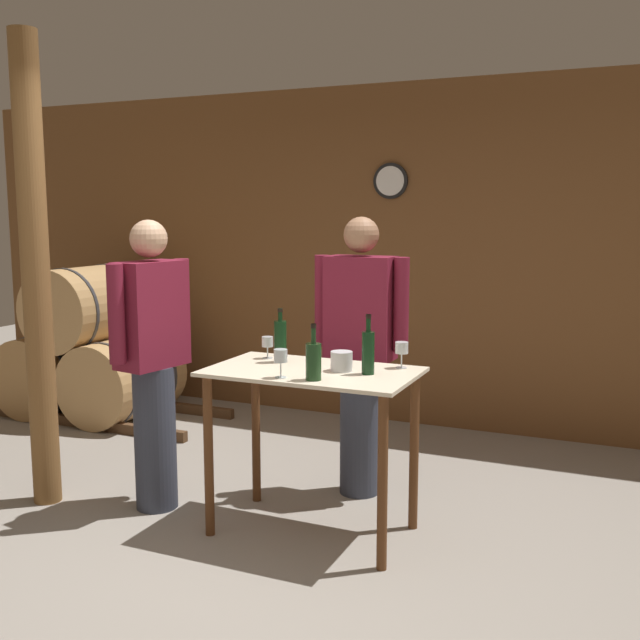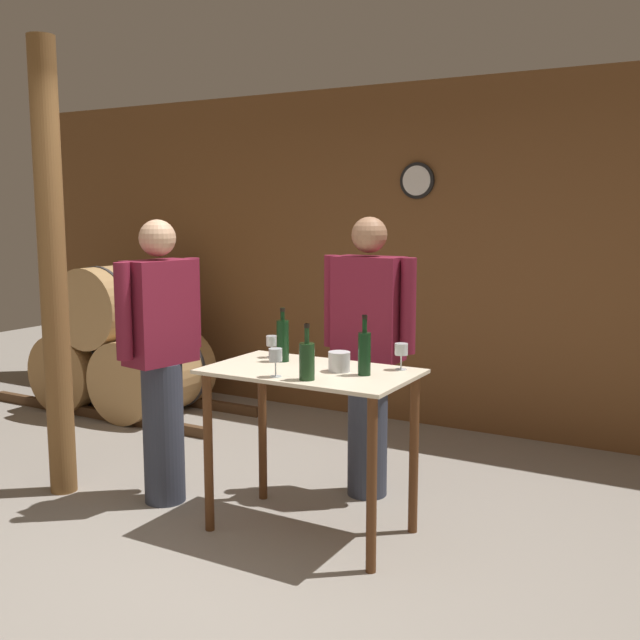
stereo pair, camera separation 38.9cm
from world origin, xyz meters
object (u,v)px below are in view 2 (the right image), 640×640
at_px(wine_bottle_center, 364,352).
at_px(wine_glass_near_right, 401,350).
at_px(wine_bottle_far_left, 283,340).
at_px(person_host, 368,351).
at_px(ice_bucket, 339,362).
at_px(wine_bottle_left, 307,360).
at_px(wine_glass_near_left, 272,342).
at_px(wine_glass_near_center, 275,356).
at_px(wooden_post, 53,273).
at_px(person_visitor_with_scarf, 161,356).

height_order(wine_bottle_center, wine_glass_near_right, wine_bottle_center).
xyz_separation_m(wine_bottle_far_left, person_host, (0.27, 0.52, -0.12)).
bearing_deg(wine_bottle_far_left, ice_bucket, -11.14).
relative_size(wine_bottle_far_left, wine_bottle_left, 1.07).
height_order(wine_glass_near_left, wine_glass_near_center, wine_glass_near_center).
relative_size(wooden_post, wine_bottle_far_left, 9.05).
relative_size(wooden_post, wine_glass_near_right, 19.29).
bearing_deg(wine_glass_near_right, wine_bottle_center, -117.97).
bearing_deg(wine_glass_near_left, wine_glass_near_right, 3.97).
bearing_deg(wine_glass_near_center, person_host, 83.60).
xyz_separation_m(wooden_post, ice_bucket, (1.77, 0.28, -0.41)).
height_order(wine_glass_near_right, person_visitor_with_scarf, person_visitor_with_scarf).
bearing_deg(wine_bottle_center, wooden_post, -172.16).
height_order(wine_bottle_far_left, wine_bottle_left, wine_bottle_far_left).
bearing_deg(person_visitor_with_scarf, wine_bottle_far_left, 13.29).
distance_m(ice_bucket, person_host, 0.61).
distance_m(wine_glass_near_left, ice_bucket, 0.53).
xyz_separation_m(wine_glass_near_center, wine_glass_near_right, (0.48, 0.46, -0.00)).
bearing_deg(wine_glass_near_left, wine_bottle_far_left, -29.16).
distance_m(wine_bottle_far_left, ice_bucket, 0.41).
bearing_deg(person_visitor_with_scarf, wine_glass_near_right, 11.78).
height_order(wine_glass_near_left, person_visitor_with_scarf, person_visitor_with_scarf).
height_order(wine_bottle_far_left, person_host, person_host).
xyz_separation_m(ice_bucket, person_host, (-0.12, 0.59, -0.05)).
bearing_deg(person_host, wooden_post, -152.15).
xyz_separation_m(wine_bottle_far_left, wine_glass_near_center, (0.18, -0.35, -0.02)).
bearing_deg(wine_bottle_left, wine_glass_near_right, 55.07).
bearing_deg(wine_bottle_left, wine_glass_near_left, 139.67).
relative_size(wine_bottle_left, ice_bucket, 2.45).
distance_m(wooden_post, wine_bottle_center, 1.97).
xyz_separation_m(wine_bottle_center, wine_glass_near_right, (0.11, 0.21, -0.02)).
bearing_deg(wine_glass_near_left, person_host, 49.44).
distance_m(wine_glass_near_left, person_visitor_with_scarf, 0.66).
height_order(wine_bottle_center, wine_glass_near_left, wine_bottle_center).
distance_m(wine_glass_near_right, person_host, 0.56).
relative_size(wine_glass_near_left, ice_bucket, 1.09).
bearing_deg(ice_bucket, wine_bottle_far_left, 168.86).
relative_size(wine_bottle_center, ice_bucket, 2.70).
bearing_deg(wine_bottle_far_left, wine_bottle_left, -43.36).
height_order(wine_bottle_far_left, ice_bucket, wine_bottle_far_left).
bearing_deg(person_host, wine_bottle_left, -85.09).
xyz_separation_m(wine_bottle_center, person_visitor_with_scarf, (-1.27, -0.08, -0.13)).
relative_size(wine_glass_near_left, person_host, 0.07).
xyz_separation_m(ice_bucket, person_visitor_with_scarf, (-1.12, -0.09, -0.06)).
relative_size(wine_bottle_center, wine_glass_near_right, 2.20).
bearing_deg(person_host, wine_glass_near_left, -130.56).
xyz_separation_m(wine_bottle_far_left, wine_glass_near_right, (0.66, 0.12, -0.02)).
distance_m(wooden_post, person_host, 1.93).
xyz_separation_m(wine_glass_near_center, person_host, (0.10, 0.86, -0.11)).
xyz_separation_m(wine_bottle_center, wine_glass_near_center, (-0.37, -0.26, -0.01)).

